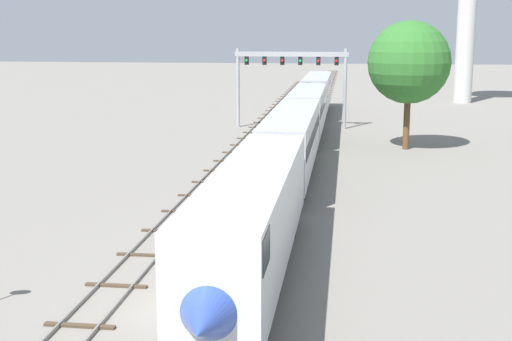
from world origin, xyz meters
The scene contains 6 objects.
ground_plane centered at (0.00, 0.00, 0.00)m, with size 400.00×400.00×0.00m, color gray.
track_main centered at (2.00, 60.00, 0.07)m, with size 2.60×200.00×0.16m.
track_near centered at (-3.50, 40.00, 0.07)m, with size 2.60×160.00×0.16m.
passenger_train centered at (2.00, 34.11, 2.60)m, with size 3.04×81.12×4.80m.
signal_gantry centered at (-0.25, 50.44, 6.24)m, with size 12.10×0.49×8.48m.
trackside_tree_left centered at (11.00, 37.97, 7.62)m, with size 7.18×7.18×11.23m.
Camera 1 is at (5.73, -24.12, 10.35)m, focal length 48.81 mm.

